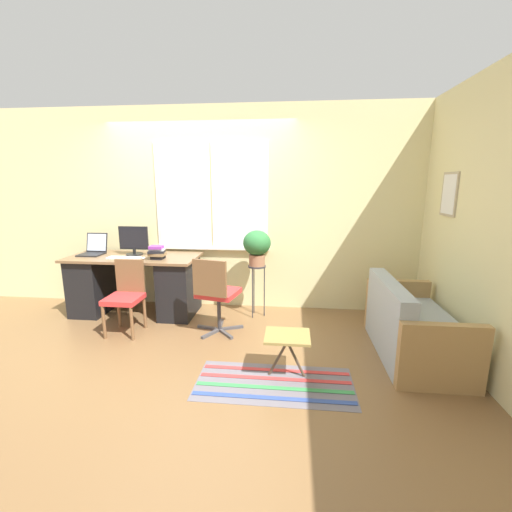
{
  "coord_description": "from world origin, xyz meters",
  "views": [
    {
      "loc": [
        1.23,
        -3.78,
        1.72
      ],
      "look_at": [
        0.81,
        0.18,
        0.86
      ],
      "focal_mm": 24.0,
      "sensor_mm": 36.0,
      "label": 1
    }
  ],
  "objects_px": {
    "mouse": "(144,258)",
    "office_chair_swivel": "(216,292)",
    "couch_loveseat": "(411,329)",
    "folding_stool": "(287,339)",
    "plant_stand": "(257,273)",
    "potted_plant": "(257,245)",
    "laptop": "(93,250)",
    "monitor": "(134,241)",
    "keyboard": "(124,258)",
    "book_stack": "(157,253)",
    "desk_chair_wooden": "(126,294)"
  },
  "relations": [
    {
      "from": "mouse",
      "to": "office_chair_swivel",
      "type": "xyz_separation_m",
      "value": [
        0.99,
        -0.35,
        -0.3
      ]
    },
    {
      "from": "couch_loveseat",
      "to": "folding_stool",
      "type": "xyz_separation_m",
      "value": [
        -1.24,
        -0.54,
        0.09
      ]
    },
    {
      "from": "plant_stand",
      "to": "potted_plant",
      "type": "xyz_separation_m",
      "value": [
        -0.0,
        -0.0,
        0.37
      ]
    },
    {
      "from": "laptop",
      "to": "couch_loveseat",
      "type": "xyz_separation_m",
      "value": [
        3.84,
        -0.85,
        -0.57
      ]
    },
    {
      "from": "monitor",
      "to": "keyboard",
      "type": "distance_m",
      "value": 0.29
    },
    {
      "from": "couch_loveseat",
      "to": "monitor",
      "type": "bearing_deg",
      "value": 75.01
    },
    {
      "from": "book_stack",
      "to": "potted_plant",
      "type": "bearing_deg",
      "value": 9.39
    },
    {
      "from": "monitor",
      "to": "office_chair_swivel",
      "type": "distance_m",
      "value": 1.44
    },
    {
      "from": "book_stack",
      "to": "couch_loveseat",
      "type": "height_order",
      "value": "book_stack"
    },
    {
      "from": "mouse",
      "to": "book_stack",
      "type": "xyz_separation_m",
      "value": [
        0.16,
        0.04,
        0.07
      ]
    },
    {
      "from": "laptop",
      "to": "keyboard",
      "type": "distance_m",
      "value": 0.57
    },
    {
      "from": "keyboard",
      "to": "office_chair_swivel",
      "type": "bearing_deg",
      "value": -16.25
    },
    {
      "from": "potted_plant",
      "to": "folding_stool",
      "type": "distance_m",
      "value": 1.57
    },
    {
      "from": "mouse",
      "to": "desk_chair_wooden",
      "type": "relative_size",
      "value": 0.07
    },
    {
      "from": "book_stack",
      "to": "desk_chair_wooden",
      "type": "height_order",
      "value": "book_stack"
    },
    {
      "from": "laptop",
      "to": "folding_stool",
      "type": "height_order",
      "value": "laptop"
    },
    {
      "from": "book_stack",
      "to": "couch_loveseat",
      "type": "distance_m",
      "value": 3.02
    },
    {
      "from": "monitor",
      "to": "mouse",
      "type": "relative_size",
      "value": 6.36
    },
    {
      "from": "mouse",
      "to": "potted_plant",
      "type": "xyz_separation_m",
      "value": [
        1.39,
        0.24,
        0.15
      ]
    },
    {
      "from": "mouse",
      "to": "office_chair_swivel",
      "type": "bearing_deg",
      "value": -19.26
    },
    {
      "from": "folding_stool",
      "to": "potted_plant",
      "type": "bearing_deg",
      "value": 106.55
    },
    {
      "from": "book_stack",
      "to": "folding_stool",
      "type": "relative_size",
      "value": 0.55
    },
    {
      "from": "couch_loveseat",
      "to": "folding_stool",
      "type": "bearing_deg",
      "value": 113.51
    },
    {
      "from": "desk_chair_wooden",
      "to": "folding_stool",
      "type": "distance_m",
      "value": 2.02
    },
    {
      "from": "couch_loveseat",
      "to": "potted_plant",
      "type": "bearing_deg",
      "value": 62.41
    },
    {
      "from": "keyboard",
      "to": "plant_stand",
      "type": "height_order",
      "value": "keyboard"
    },
    {
      "from": "plant_stand",
      "to": "mouse",
      "type": "bearing_deg",
      "value": -170.22
    },
    {
      "from": "monitor",
      "to": "desk_chair_wooden",
      "type": "bearing_deg",
      "value": -75.18
    },
    {
      "from": "monitor",
      "to": "office_chair_swivel",
      "type": "bearing_deg",
      "value": -26.14
    },
    {
      "from": "keyboard",
      "to": "plant_stand",
      "type": "distance_m",
      "value": 1.69
    },
    {
      "from": "mouse",
      "to": "potted_plant",
      "type": "bearing_deg",
      "value": 9.78
    },
    {
      "from": "monitor",
      "to": "couch_loveseat",
      "type": "distance_m",
      "value": 3.47
    },
    {
      "from": "keyboard",
      "to": "potted_plant",
      "type": "height_order",
      "value": "potted_plant"
    },
    {
      "from": "laptop",
      "to": "office_chair_swivel",
      "type": "relative_size",
      "value": 0.36
    },
    {
      "from": "mouse",
      "to": "plant_stand",
      "type": "height_order",
      "value": "mouse"
    },
    {
      "from": "desk_chair_wooden",
      "to": "office_chair_swivel",
      "type": "distance_m",
      "value": 1.05
    },
    {
      "from": "office_chair_swivel",
      "to": "plant_stand",
      "type": "distance_m",
      "value": 0.72
    },
    {
      "from": "book_stack",
      "to": "office_chair_swivel",
      "type": "bearing_deg",
      "value": -24.85
    },
    {
      "from": "mouse",
      "to": "potted_plant",
      "type": "relative_size",
      "value": 0.14
    },
    {
      "from": "mouse",
      "to": "office_chair_swivel",
      "type": "distance_m",
      "value": 1.09
    },
    {
      "from": "desk_chair_wooden",
      "to": "folding_stool",
      "type": "height_order",
      "value": "desk_chair_wooden"
    },
    {
      "from": "mouse",
      "to": "folding_stool",
      "type": "distance_m",
      "value": 2.19
    },
    {
      "from": "book_stack",
      "to": "desk_chair_wooden",
      "type": "xyz_separation_m",
      "value": [
        -0.23,
        -0.44,
        -0.41
      ]
    },
    {
      "from": "laptop",
      "to": "monitor",
      "type": "relative_size",
      "value": 0.82
    },
    {
      "from": "book_stack",
      "to": "office_chair_swivel",
      "type": "relative_size",
      "value": 0.25
    },
    {
      "from": "monitor",
      "to": "potted_plant",
      "type": "xyz_separation_m",
      "value": [
        1.63,
        -0.02,
        -0.02
      ]
    },
    {
      "from": "couch_loveseat",
      "to": "potted_plant",
      "type": "height_order",
      "value": "potted_plant"
    },
    {
      "from": "couch_loveseat",
      "to": "folding_stool",
      "type": "height_order",
      "value": "couch_loveseat"
    },
    {
      "from": "book_stack",
      "to": "potted_plant",
      "type": "distance_m",
      "value": 1.25
    },
    {
      "from": "couch_loveseat",
      "to": "potted_plant",
      "type": "xyz_separation_m",
      "value": [
        -1.65,
        0.86,
        0.67
      ]
    }
  ]
}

